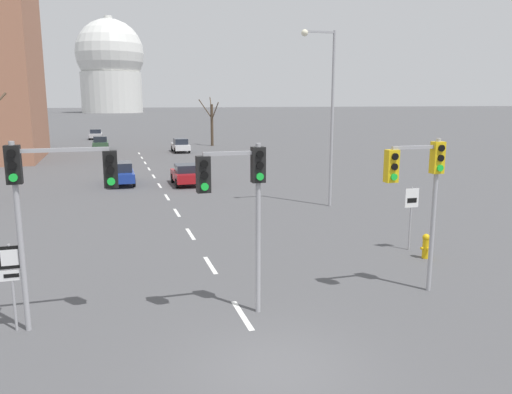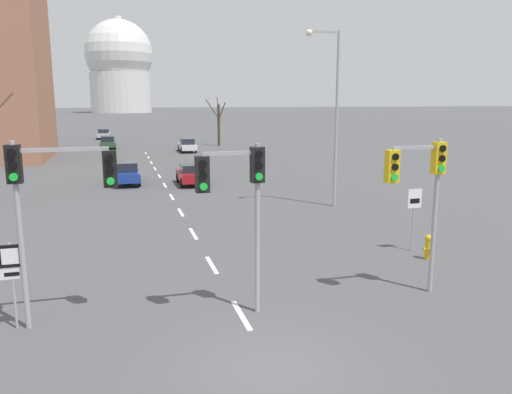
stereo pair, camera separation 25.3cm
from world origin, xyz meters
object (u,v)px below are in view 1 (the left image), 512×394
at_px(traffic_signal_near_left, 50,187).
at_px(fire_hydrant, 426,245).
at_px(speed_limit_sign, 411,208).
at_px(sedan_near_right, 180,145).
at_px(traffic_signal_near_right, 421,178).
at_px(sedan_mid_centre, 96,134).
at_px(route_sign_post, 11,273).
at_px(sedan_far_left, 121,173).
at_px(sedan_far_right, 186,174).
at_px(sedan_near_left, 100,143).
at_px(traffic_signal_centre_tall, 239,187).
at_px(street_lamp_right, 327,103).

distance_m(traffic_signal_near_left, fire_hydrant, 13.42).
height_order(speed_limit_sign, sedan_near_right, speed_limit_sign).
distance_m(traffic_signal_near_right, sedan_near_right, 45.13).
distance_m(traffic_signal_near_right, sedan_mid_centre, 68.94).
distance_m(route_sign_post, sedan_far_left, 23.29).
bearing_deg(sedan_mid_centre, sedan_far_right, -81.47).
bearing_deg(sedan_far_left, fire_hydrant, -63.15).
bearing_deg(fire_hydrant, traffic_signal_near_left, -170.03).
relative_size(sedan_near_left, sedan_far_left, 0.92).
bearing_deg(sedan_near_left, traffic_signal_centre_tall, -85.38).
relative_size(sedan_mid_centre, sedan_far_right, 1.14).
bearing_deg(sedan_near_right, sedan_near_left, 144.26).
height_order(fire_hydrant, sedan_near_left, sedan_near_left).
bearing_deg(traffic_signal_near_left, sedan_near_left, 89.30).
relative_size(sedan_near_right, sedan_far_right, 1.18).
bearing_deg(sedan_mid_centre, sedan_near_left, -87.13).
bearing_deg(route_sign_post, sedan_far_right, 70.12).
relative_size(speed_limit_sign, sedan_near_right, 0.57).
bearing_deg(traffic_signal_centre_tall, sedan_far_right, 85.12).
bearing_deg(traffic_signal_near_right, street_lamp_right, 78.00).
height_order(traffic_signal_near_left, sedan_mid_centre, traffic_signal_near_left).
relative_size(traffic_signal_centre_tall, sedan_far_right, 1.26).
height_order(sedan_near_right, sedan_mid_centre, sedan_near_right).
relative_size(traffic_signal_centre_tall, sedan_near_right, 1.07).
bearing_deg(fire_hydrant, street_lamp_right, 88.39).
bearing_deg(traffic_signal_near_left, sedan_mid_centre, 90.18).
xyz_separation_m(traffic_signal_near_right, speed_limit_sign, (2.45, 3.97, -1.90)).
height_order(traffic_signal_centre_tall, route_sign_post, traffic_signal_centre_tall).
distance_m(traffic_signal_centre_tall, sedan_near_right, 45.38).
distance_m(route_sign_post, sedan_mid_centre, 67.40).
bearing_deg(street_lamp_right, sedan_far_left, 134.54).
xyz_separation_m(street_lamp_right, sedan_near_right, (-3.57, 32.35, -4.95)).
distance_m(speed_limit_sign, sedan_far_right, 19.23).
bearing_deg(traffic_signal_centre_tall, street_lamp_right, 56.75).
height_order(traffic_signal_near_left, street_lamp_right, street_lamp_right).
xyz_separation_m(sedan_near_left, sedan_far_left, (1.66, -27.76, 0.04)).
distance_m(sedan_far_left, sedan_far_right, 4.65).
bearing_deg(route_sign_post, sedan_far_left, 81.64).
relative_size(sedan_near_right, sedan_far_left, 1.00).
xyz_separation_m(route_sign_post, sedan_near_left, (1.72, 50.79, -0.81)).
height_order(sedan_near_left, sedan_near_right, sedan_near_left).
bearing_deg(sedan_mid_centre, route_sign_post, -90.75).
distance_m(speed_limit_sign, sedan_near_left, 49.03).
xyz_separation_m(route_sign_post, sedan_far_right, (7.77, 21.49, -0.83)).
xyz_separation_m(fire_hydrant, sedan_near_right, (-3.30, 42.18, 0.28)).
bearing_deg(traffic_signal_centre_tall, route_sign_post, 173.47).
xyz_separation_m(traffic_signal_centre_tall, sedan_far_left, (-2.49, 23.70, -2.80)).
height_order(traffic_signal_near_right, sedan_far_right, traffic_signal_near_right).
bearing_deg(route_sign_post, traffic_signal_near_right, -3.29).
bearing_deg(sedan_far_right, sedan_near_left, 101.67).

